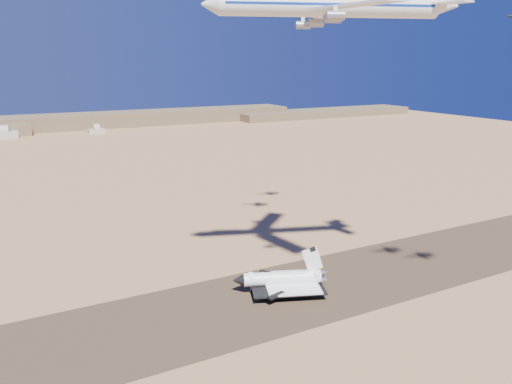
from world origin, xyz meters
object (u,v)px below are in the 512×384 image
shuttle (281,280)px  carrier_747 (323,6)px  crew_c (313,295)px  chase_jet_d (312,14)px  crew_a (309,292)px  chase_jet_c (297,13)px  crew_b (307,296)px

shuttle → carrier_747: 96.52m
crew_c → chase_jet_d: 126.62m
carrier_747 → crew_a: 99.41m
shuttle → chase_jet_d: bearing=69.9°
carrier_747 → chase_jet_c: size_ratio=5.32×
shuttle → carrier_747: carrier_747 is taller
carrier_747 → crew_c: size_ratio=50.64×
carrier_747 → chase_jet_d: size_ratio=5.40×
shuttle → crew_c: size_ratio=21.63×
chase_jet_d → crew_c: bearing=-108.7°
shuttle → crew_c: (7.65, -9.80, -3.78)m
crew_c → shuttle: bearing=-13.5°
crew_b → shuttle: bearing=22.1°
crew_a → chase_jet_c: size_ratio=0.12×
chase_jet_c → chase_jet_d: 25.96m
crew_c → chase_jet_d: (38.24, 62.19, 103.46)m
crew_c → chase_jet_d: bearing=-83.0°
carrier_747 → crew_b: (-2.96, 0.13, -99.41)m
crew_c → chase_jet_d: size_ratio=0.11×
crew_b → crew_c: size_ratio=1.10×
crew_a → crew_c: 2.80m
shuttle → crew_a: bearing=-20.3°
crew_c → chase_jet_c: (19.22, 44.62, 101.61)m
crew_a → carrier_747: bearing=-178.2°
carrier_747 → chase_jet_c: bearing=86.4°
carrier_747 → crew_a: carrier_747 is taller
crew_a → crew_c: crew_a is taller
crew_b → crew_c: bearing=-112.1°
shuttle → crew_b: (5.26, -9.18, -3.70)m
shuttle → chase_jet_d: 121.60m
crew_a → chase_jet_d: (37.94, 59.41, 103.35)m
shuttle → chase_jet_d: size_ratio=2.30×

